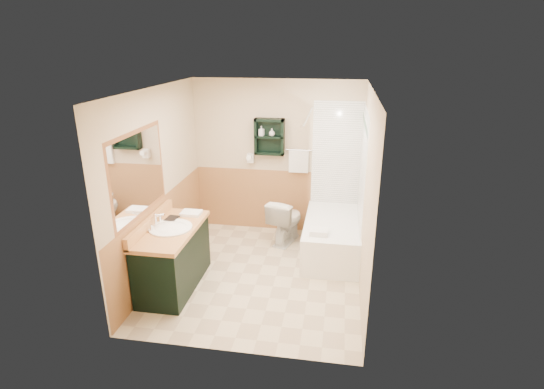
{
  "coord_description": "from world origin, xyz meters",
  "views": [
    {
      "loc": [
        0.97,
        -4.83,
        2.92
      ],
      "look_at": [
        0.14,
        0.2,
        1.07
      ],
      "focal_mm": 28.0,
      "sensor_mm": 36.0,
      "label": 1
    }
  ],
  "objects_px": {
    "wall_shelf": "(269,137)",
    "toilet": "(286,220)",
    "hair_dryer": "(251,158)",
    "vanity_book": "(166,212)",
    "vanity": "(173,257)",
    "soap_bottle_a": "(262,133)",
    "bathtub": "(332,237)",
    "soap_bottle_b": "(272,133)"
  },
  "relations": [
    {
      "from": "hair_dryer",
      "to": "toilet",
      "type": "xyz_separation_m",
      "value": [
        0.61,
        -0.38,
        -0.86
      ]
    },
    {
      "from": "soap_bottle_a",
      "to": "wall_shelf",
      "type": "bearing_deg",
      "value": 2.39
    },
    {
      "from": "vanity_book",
      "to": "wall_shelf",
      "type": "bearing_deg",
      "value": 59.52
    },
    {
      "from": "toilet",
      "to": "soap_bottle_b",
      "type": "relative_size",
      "value": 6.12
    },
    {
      "from": "wall_shelf",
      "to": "hair_dryer",
      "type": "bearing_deg",
      "value": 175.24
    },
    {
      "from": "vanity_book",
      "to": "vanity",
      "type": "bearing_deg",
      "value": -54.54
    },
    {
      "from": "hair_dryer",
      "to": "bathtub",
      "type": "height_order",
      "value": "hair_dryer"
    },
    {
      "from": "wall_shelf",
      "to": "vanity",
      "type": "height_order",
      "value": "wall_shelf"
    },
    {
      "from": "soap_bottle_b",
      "to": "vanity_book",
      "type": "bearing_deg",
      "value": -125.0
    },
    {
      "from": "bathtub",
      "to": "vanity_book",
      "type": "bearing_deg",
      "value": -156.0
    },
    {
      "from": "hair_dryer",
      "to": "soap_bottle_b",
      "type": "xyz_separation_m",
      "value": [
        0.34,
        -0.03,
        0.41
      ]
    },
    {
      "from": "wall_shelf",
      "to": "toilet",
      "type": "bearing_deg",
      "value": -48.49
    },
    {
      "from": "soap_bottle_a",
      "to": "soap_bottle_b",
      "type": "bearing_deg",
      "value": 0.0
    },
    {
      "from": "wall_shelf",
      "to": "hair_dryer",
      "type": "height_order",
      "value": "wall_shelf"
    },
    {
      "from": "bathtub",
      "to": "soap_bottle_b",
      "type": "height_order",
      "value": "soap_bottle_b"
    },
    {
      "from": "toilet",
      "to": "vanity",
      "type": "bearing_deg",
      "value": 67.71
    },
    {
      "from": "wall_shelf",
      "to": "vanity",
      "type": "xyz_separation_m",
      "value": [
        -0.89,
        -1.84,
        -1.15
      ]
    },
    {
      "from": "bathtub",
      "to": "vanity_book",
      "type": "xyz_separation_m",
      "value": [
        -2.08,
        -0.93,
        0.63
      ]
    },
    {
      "from": "hair_dryer",
      "to": "vanity_book",
      "type": "bearing_deg",
      "value": -115.41
    },
    {
      "from": "hair_dryer",
      "to": "vanity",
      "type": "distance_m",
      "value": 2.12
    },
    {
      "from": "hair_dryer",
      "to": "soap_bottle_a",
      "type": "relative_size",
      "value": 1.63
    },
    {
      "from": "bathtub",
      "to": "soap_bottle_a",
      "type": "relative_size",
      "value": 10.19
    },
    {
      "from": "soap_bottle_a",
      "to": "soap_bottle_b",
      "type": "relative_size",
      "value": 1.28
    },
    {
      "from": "bathtub",
      "to": "toilet",
      "type": "relative_size",
      "value": 2.14
    },
    {
      "from": "hair_dryer",
      "to": "soap_bottle_a",
      "type": "height_order",
      "value": "soap_bottle_a"
    },
    {
      "from": "toilet",
      "to": "soap_bottle_a",
      "type": "bearing_deg",
      "value": -21.99
    },
    {
      "from": "bathtub",
      "to": "soap_bottle_b",
      "type": "xyz_separation_m",
      "value": [
        -0.99,
        0.64,
        1.35
      ]
    },
    {
      "from": "wall_shelf",
      "to": "toilet",
      "type": "distance_m",
      "value": 1.3
    },
    {
      "from": "toilet",
      "to": "soap_bottle_b",
      "type": "distance_m",
      "value": 1.34
    },
    {
      "from": "wall_shelf",
      "to": "soap_bottle_b",
      "type": "distance_m",
      "value": 0.07
    },
    {
      "from": "wall_shelf",
      "to": "soap_bottle_a",
      "type": "relative_size",
      "value": 3.74
    },
    {
      "from": "bathtub",
      "to": "toilet",
      "type": "height_order",
      "value": "toilet"
    },
    {
      "from": "soap_bottle_a",
      "to": "bathtub",
      "type": "bearing_deg",
      "value": -29.25
    },
    {
      "from": "toilet",
      "to": "soap_bottle_b",
      "type": "bearing_deg",
      "value": -34.94
    },
    {
      "from": "wall_shelf",
      "to": "vanity",
      "type": "relative_size",
      "value": 0.44
    },
    {
      "from": "bathtub",
      "to": "soap_bottle_a",
      "type": "xyz_separation_m",
      "value": [
        -1.14,
        0.64,
        1.34
      ]
    },
    {
      "from": "hair_dryer",
      "to": "soap_bottle_b",
      "type": "height_order",
      "value": "soap_bottle_b"
    },
    {
      "from": "vanity_book",
      "to": "hair_dryer",
      "type": "bearing_deg",
      "value": 68.06
    },
    {
      "from": "vanity",
      "to": "bathtub",
      "type": "height_order",
      "value": "vanity"
    },
    {
      "from": "wall_shelf",
      "to": "vanity_book",
      "type": "bearing_deg",
      "value": -123.95
    },
    {
      "from": "wall_shelf",
      "to": "vanity_book",
      "type": "distance_m",
      "value": 2.01
    },
    {
      "from": "vanity",
      "to": "bathtub",
      "type": "distance_m",
      "value": 2.26
    }
  ]
}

